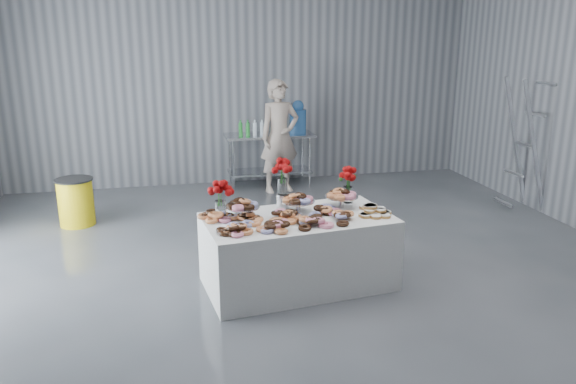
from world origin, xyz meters
The scene contains 17 objects.
ground centered at (0.00, 0.00, 0.00)m, with size 9.00×9.00×0.00m, color #3C3F44.
room_walls centered at (-0.27, 0.07, 2.64)m, with size 8.04×9.04×4.02m.
display_table centered at (-0.09, 0.14, 0.38)m, with size 1.90×1.00×0.75m, color white.
prep_table centered at (0.37, 4.10, 0.62)m, with size 1.50×0.60×0.90m.
donut_mounds centered at (-0.09, 0.09, 0.80)m, with size 1.80×0.80×0.09m, color #E89154, non-canonical shape.
cake_stand_left centered at (-0.65, 0.22, 0.89)m, with size 0.36×0.36×0.17m.
cake_stand_mid centered at (-0.06, 0.29, 0.89)m, with size 0.36×0.36×0.17m.
cake_stand_right centered at (0.44, 0.35, 0.89)m, with size 0.36×0.36×0.17m.
danish_pile centered at (0.67, 0.08, 0.81)m, with size 0.48×0.48×0.11m, color white, non-canonical shape.
bouquet_left centered at (-0.86, 0.30, 1.05)m, with size 0.26×0.26×0.42m.
bouquet_right centered at (0.57, 0.52, 1.05)m, with size 0.26×0.26×0.42m.
bouquet_center centered at (-0.18, 0.48, 1.13)m, with size 0.26×0.26×0.57m.
water_jug centered at (0.87, 4.10, 1.15)m, with size 0.28×0.28×0.55m.
drink_bottles centered at (0.05, 4.00, 1.04)m, with size 0.54×0.08×0.27m, color #268C33, non-canonical shape.
person centered at (0.47, 3.71, 0.92)m, with size 0.67×0.44×1.84m, color #CC8C93.
trash_barrel centered at (-2.61, 2.66, 0.33)m, with size 0.51×0.51×0.65m.
stepladder centered at (3.75, 1.95, 0.99)m, with size 0.24×0.50×1.98m, color silver, non-canonical shape.
Camera 1 is at (-1.39, -5.14, 2.58)m, focal length 35.00 mm.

